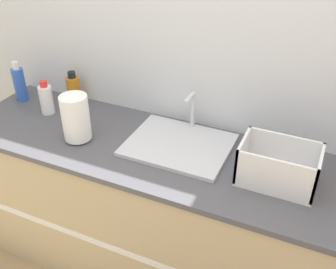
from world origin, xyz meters
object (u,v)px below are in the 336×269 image
(sink, at_px, (179,143))
(bottle_blue, at_px, (20,83))
(bottle_amber, at_px, (74,89))
(paper_towel_roll, at_px, (76,118))
(bottle_white_spray, at_px, (46,99))
(dish_rack, at_px, (278,168))

(sink, distance_m, bottle_blue, 1.08)
(bottle_amber, bearing_deg, paper_towel_roll, -52.13)
(paper_towel_roll, bearing_deg, bottle_white_spray, 153.53)
(paper_towel_roll, xyz_separation_m, bottle_amber, (-0.25, 0.32, -0.04))
(sink, xyz_separation_m, dish_rack, (0.50, -0.08, 0.06))
(sink, relative_size, dish_rack, 1.52)
(sink, relative_size, bottle_blue, 2.07)
(sink, height_order, bottle_blue, bottle_blue)
(dish_rack, xyz_separation_m, bottle_blue, (-1.57, 0.15, 0.04))
(dish_rack, bearing_deg, bottle_amber, 168.75)
(paper_towel_roll, bearing_deg, bottle_blue, 158.36)
(sink, relative_size, paper_towel_roll, 2.06)
(paper_towel_roll, xyz_separation_m, bottle_blue, (-0.57, 0.23, -0.02))
(bottle_amber, bearing_deg, dish_rack, -11.25)
(paper_towel_roll, height_order, bottle_blue, paper_towel_roll)
(dish_rack, bearing_deg, sink, 170.83)
(paper_towel_roll, xyz_separation_m, dish_rack, (1.00, 0.08, -0.05))
(bottle_blue, bearing_deg, bottle_amber, 17.00)
(bottle_white_spray, relative_size, bottle_blue, 0.82)
(sink, xyz_separation_m, paper_towel_roll, (-0.50, -0.16, 0.11))
(paper_towel_roll, bearing_deg, dish_rack, 4.31)
(dish_rack, height_order, bottle_white_spray, bottle_white_spray)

